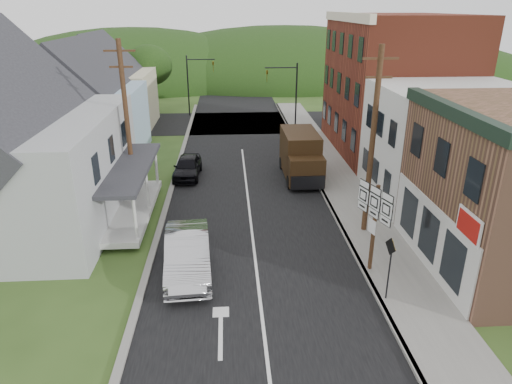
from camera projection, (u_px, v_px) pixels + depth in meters
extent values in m
plane|color=#2D4719|center=(257.00, 273.00, 19.34)|extent=(120.00, 120.00, 0.00)
cube|color=black|center=(246.00, 187.00, 28.57)|extent=(9.00, 90.00, 0.02)
cube|color=black|center=(239.00, 123.00, 44.28)|extent=(60.00, 9.00, 0.02)
cube|color=slate|center=(347.00, 196.00, 27.04)|extent=(2.80, 55.00, 0.15)
cube|color=slate|center=(325.00, 196.00, 26.96)|extent=(0.20, 55.00, 0.15)
cube|color=slate|center=(168.00, 200.00, 26.43)|extent=(0.30, 55.00, 0.12)
cube|color=silver|center=(448.00, 145.00, 25.69)|extent=(8.00, 7.00, 6.50)
cube|color=maroon|center=(394.00, 86.00, 33.81)|extent=(8.00, 12.00, 10.00)
cube|color=#AFB3B5|center=(14.00, 171.00, 23.14)|extent=(10.00, 12.00, 5.50)
cube|color=#9ABDD2|center=(93.00, 124.00, 33.45)|extent=(7.00, 8.00, 5.00)
cube|color=beige|center=(113.00, 100.00, 41.74)|extent=(7.00, 8.00, 5.00)
cylinder|color=#472D19|center=(372.00, 145.00, 21.19)|extent=(0.26, 0.26, 9.00)
cube|color=#472D19|center=(381.00, 58.00, 19.72)|extent=(1.60, 0.10, 0.10)
cube|color=#472D19|center=(379.00, 77.00, 20.02)|extent=(1.20, 0.10, 0.10)
cylinder|color=#472D19|center=(128.00, 126.00, 24.65)|extent=(0.26, 0.26, 9.00)
cube|color=#472D19|center=(119.00, 51.00, 23.17)|extent=(1.60, 0.10, 0.10)
cube|color=#472D19|center=(121.00, 67.00, 23.47)|extent=(1.20, 0.10, 0.10)
cylinder|color=black|center=(296.00, 98.00, 40.20)|extent=(0.14, 0.14, 6.00)
cylinder|color=black|center=(281.00, 68.00, 39.14)|extent=(2.80, 0.10, 0.10)
imported|color=olive|center=(267.00, 76.00, 39.33)|extent=(0.16, 0.20, 1.00)
cylinder|color=black|center=(188.00, 86.00, 46.09)|extent=(0.14, 0.14, 6.00)
cylinder|color=black|center=(201.00, 59.00, 45.19)|extent=(2.80, 0.10, 0.10)
imported|color=olive|center=(213.00, 67.00, 45.52)|extent=(0.16, 0.20, 1.00)
cylinder|color=#382616|center=(151.00, 94.00, 47.63)|extent=(0.36, 0.36, 3.92)
ellipsoid|color=black|center=(149.00, 65.00, 46.52)|extent=(4.80, 4.80, 4.08)
ellipsoid|color=black|center=(234.00, 80.00, 70.15)|extent=(90.00, 30.00, 16.00)
imported|color=#AFAEB3|center=(188.00, 254.00, 19.12)|extent=(2.21, 5.33, 1.72)
imported|color=black|center=(187.00, 167.00, 29.99)|extent=(1.87, 4.18, 1.39)
cube|color=black|center=(300.00, 152.00, 29.89)|extent=(2.19, 4.14, 2.72)
cube|color=black|center=(306.00, 171.00, 27.82)|extent=(2.17, 1.52, 1.78)
cube|color=black|center=(306.00, 158.00, 27.71)|extent=(1.98, 1.14, 0.05)
cube|color=black|center=(308.00, 183.00, 27.26)|extent=(2.06, 0.16, 0.84)
cylinder|color=black|center=(289.00, 182.00, 28.13)|extent=(0.27, 0.85, 0.84)
cylinder|color=black|center=(321.00, 181.00, 28.26)|extent=(0.27, 0.85, 0.84)
cylinder|color=black|center=(282.00, 163.00, 31.59)|extent=(0.27, 0.85, 0.84)
cylinder|color=black|center=(310.00, 162.00, 31.72)|extent=(0.27, 0.85, 0.84)
cube|color=#472D19|center=(374.00, 228.00, 18.68)|extent=(0.15, 0.15, 3.81)
cube|color=black|center=(375.00, 202.00, 18.20)|extent=(0.74, 2.08, 0.09)
cube|color=white|center=(388.00, 198.00, 17.35)|extent=(0.21, 0.57, 0.24)
cube|color=white|center=(386.00, 209.00, 17.54)|extent=(0.23, 0.63, 0.60)
cube|color=white|center=(385.00, 221.00, 17.72)|extent=(0.21, 0.57, 0.30)
cube|color=white|center=(376.00, 191.00, 18.00)|extent=(0.21, 0.57, 0.24)
cube|color=white|center=(374.00, 202.00, 18.19)|extent=(0.23, 0.63, 0.60)
cube|color=white|center=(373.00, 213.00, 18.37)|extent=(0.21, 0.57, 0.30)
cube|color=white|center=(364.00, 184.00, 18.66)|extent=(0.21, 0.57, 0.24)
cube|color=white|center=(363.00, 195.00, 18.84)|extent=(0.23, 0.63, 0.60)
cube|color=white|center=(362.00, 206.00, 19.03)|extent=(0.21, 0.57, 0.30)
cube|color=white|center=(372.00, 226.00, 18.60)|extent=(0.18, 0.47, 0.60)
cylinder|color=black|center=(389.00, 270.00, 16.98)|extent=(0.07, 0.07, 2.44)
cube|color=black|center=(391.00, 246.00, 16.59)|extent=(0.16, 0.71, 0.72)
cube|color=#FFB50D|center=(391.00, 246.00, 16.59)|extent=(0.15, 0.64, 0.65)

